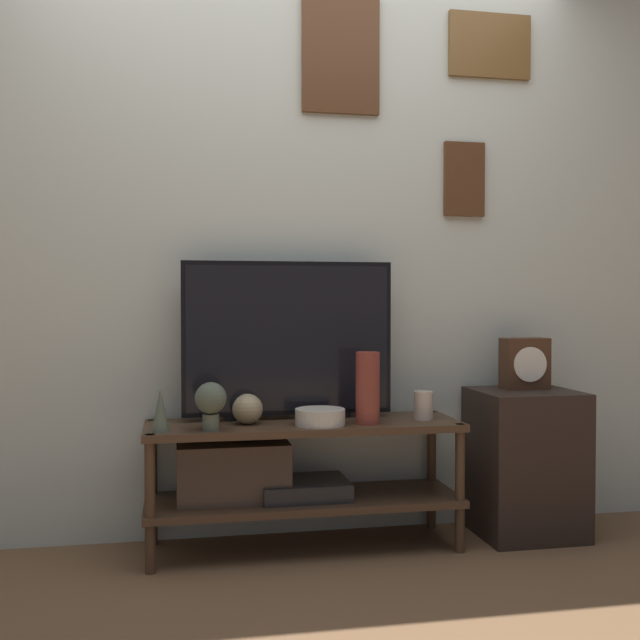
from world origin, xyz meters
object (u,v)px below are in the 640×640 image
at_px(television, 288,338).
at_px(mantel_clock, 525,363).
at_px(vase_slim_bronze, 160,411).
at_px(candle_jar, 423,405).
at_px(decorative_bust, 211,401).
at_px(vase_round_glass, 248,409).
at_px(vase_wide_bowl, 320,417).
at_px(vase_tall_ceramic, 368,388).

distance_m(television, mantel_clock, 1.07).
distance_m(vase_slim_bronze, mantel_clock, 1.60).
bearing_deg(candle_jar, mantel_clock, 10.36).
height_order(vase_slim_bronze, decorative_bust, decorative_bust).
height_order(vase_slim_bronze, vase_round_glass, vase_slim_bronze).
distance_m(vase_wide_bowl, mantel_clock, 0.99).
relative_size(decorative_bust, mantel_clock, 0.82).
relative_size(vase_slim_bronze, mantel_clock, 0.72).
relative_size(vase_slim_bronze, decorative_bust, 0.87).
xyz_separation_m(television, candle_jar, (0.56, -0.12, -0.28)).
bearing_deg(candle_jar, vase_tall_ceramic, -167.31).
relative_size(vase_round_glass, mantel_clock, 0.55).
height_order(vase_tall_ceramic, mantel_clock, mantel_clock).
xyz_separation_m(vase_slim_bronze, vase_round_glass, (0.34, 0.11, -0.02)).
height_order(decorative_bust, mantel_clock, mantel_clock).
height_order(television, mantel_clock, television).
xyz_separation_m(vase_wide_bowl, decorative_bust, (-0.44, -0.04, 0.08)).
distance_m(vase_tall_ceramic, vase_round_glass, 0.49).
relative_size(television, candle_jar, 7.45).
relative_size(vase_tall_ceramic, vase_wide_bowl, 1.45).
xyz_separation_m(vase_wide_bowl, vase_round_glass, (-0.29, 0.07, 0.03)).
xyz_separation_m(vase_tall_ceramic, vase_round_glass, (-0.48, 0.08, -0.08)).
distance_m(television, vase_round_glass, 0.35).
distance_m(vase_tall_ceramic, candle_jar, 0.28).
height_order(vase_tall_ceramic, vase_round_glass, vase_tall_ceramic).
bearing_deg(vase_wide_bowl, television, 120.73).
xyz_separation_m(vase_slim_bronze, vase_tall_ceramic, (0.82, 0.03, 0.06)).
xyz_separation_m(vase_round_glass, mantel_clock, (1.24, 0.07, 0.16)).
height_order(vase_slim_bronze, mantel_clock, mantel_clock).
distance_m(vase_tall_ceramic, vase_wide_bowl, 0.23).
bearing_deg(decorative_bust, vase_round_glass, 37.40).
distance_m(vase_round_glass, candle_jar, 0.74).
xyz_separation_m(television, vase_wide_bowl, (0.10, -0.17, -0.31)).
bearing_deg(mantel_clock, vase_slim_bronze, -173.59).
distance_m(vase_slim_bronze, vase_round_glass, 0.36).
bearing_deg(decorative_bust, vase_wide_bowl, 5.51).
bearing_deg(decorative_bust, candle_jar, 5.91).
height_order(vase_slim_bronze, vase_wide_bowl, vase_slim_bronze).
bearing_deg(vase_wide_bowl, decorative_bust, -174.49).
height_order(television, vase_wide_bowl, television).
relative_size(television, vase_tall_ceramic, 3.04).
distance_m(vase_slim_bronze, vase_wide_bowl, 0.63).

